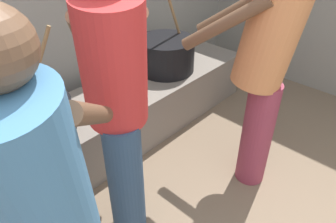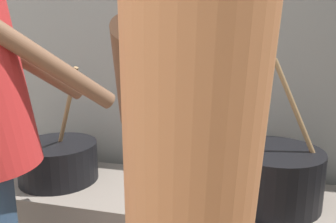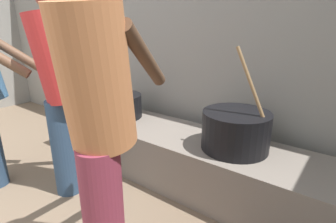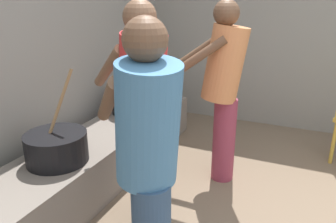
{
  "view_description": "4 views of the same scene",
  "coord_description": "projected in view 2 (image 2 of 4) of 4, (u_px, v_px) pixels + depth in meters",
  "views": [
    {
      "loc": [
        -0.52,
        0.16,
        1.69
      ],
      "look_at": [
        0.65,
        1.24,
        0.61
      ],
      "focal_mm": 34.19,
      "sensor_mm": 36.0,
      "label": 1
    },
    {
      "loc": [
        1.22,
        0.19,
        1.27
      ],
      "look_at": [
        0.9,
        1.41,
        0.98
      ],
      "focal_mm": 36.66,
      "sensor_mm": 36.0,
      "label": 2
    },
    {
      "loc": [
        2.0,
        0.2,
        1.27
      ],
      "look_at": [
        1.09,
        1.39,
        0.79
      ],
      "focal_mm": 27.92,
      "sensor_mm": 36.0,
      "label": 3
    },
    {
      "loc": [
        -1.57,
        0.2,
        1.59
      ],
      "look_at": [
        0.84,
        1.29,
        0.67
      ],
      "focal_mm": 35.46,
      "sensor_mm": 36.0,
      "label": 4
    }
  ],
  "objects": [
    {
      "name": "cook_in_orange_shirt",
      "position": [
        191.0,
        201.0,
        0.77
      ],
      "size": [
        0.53,
        0.73,
        1.57
      ],
      "color": "#8C3347",
      "rests_on": "ground_plane"
    },
    {
      "name": "cooking_pot_main",
      "position": [
        58.0,
        161.0,
        2.01
      ],
      "size": [
        0.45,
        0.45,
        0.68
      ],
      "color": "black",
      "rests_on": "hearth_ledge"
    },
    {
      "name": "cooking_pot_secondary",
      "position": [
        273.0,
        176.0,
        1.73
      ],
      "size": [
        0.48,
        0.48,
        0.73
      ],
      "color": "black",
      "rests_on": "hearth_ledge"
    },
    {
      "name": "block_enclosure_rear",
      "position": [
        79.0,
        60.0,
        2.42
      ],
      "size": [
        5.76,
        0.2,
        2.17
      ],
      "primitive_type": "cube",
      "color": "gray",
      "rests_on": "ground_plane"
    }
  ]
}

